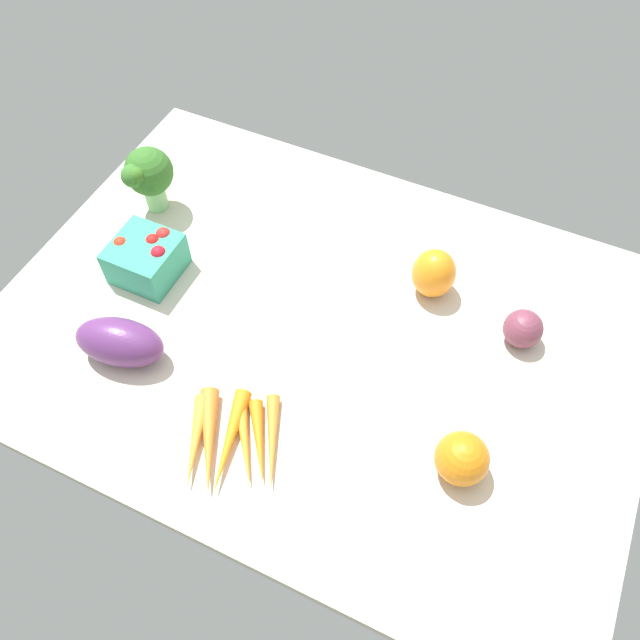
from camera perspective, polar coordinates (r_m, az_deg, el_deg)
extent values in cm
cube|color=beige|center=(107.07, 0.00, -0.92)|extent=(104.00, 76.00, 2.00)
sphere|color=brown|center=(107.16, 17.31, -0.72)|extent=(6.23, 6.23, 6.23)
sphere|color=orange|center=(93.19, 12.29, -11.74)|extent=(7.60, 7.60, 7.60)
cube|color=teal|center=(114.40, -14.95, 5.18)|extent=(10.55, 10.55, 6.85)
sphere|color=red|center=(113.34, -13.51, 7.24)|extent=(2.63, 2.63, 2.63)
sphere|color=red|center=(112.95, -14.31, 6.81)|extent=(2.43, 2.43, 2.43)
sphere|color=red|center=(110.56, -13.93, 5.69)|extent=(2.55, 2.55, 2.55)
sphere|color=red|center=(114.13, -17.01, 6.34)|extent=(2.60, 2.60, 2.60)
cylinder|color=#91CB82|center=(125.58, -14.16, 10.48)|extent=(3.89, 3.89, 5.34)
sphere|color=#336925|center=(121.66, -14.73, 12.45)|extent=(8.64, 8.64, 8.64)
sphere|color=#366920|center=(118.30, -15.71, 12.06)|extent=(2.98, 2.98, 2.98)
sphere|color=#2C631E|center=(123.65, -15.69, 13.43)|extent=(2.96, 2.96, 2.96)
sphere|color=#366F29|center=(119.18, -16.03, 12.00)|extent=(4.11, 4.11, 4.11)
cone|color=orange|center=(96.59, -10.84, -10.39)|extent=(7.58, 14.06, 2.56)
cone|color=orange|center=(96.09, -9.69, -10.39)|extent=(10.53, 15.46, 2.89)
cone|color=orange|center=(95.77, -7.95, -10.48)|extent=(6.39, 16.23, 2.61)
cone|color=orange|center=(95.73, -6.59, -10.58)|extent=(9.61, 12.57, 2.10)
cone|color=orange|center=(95.49, -5.34, -10.60)|extent=(8.82, 12.09, 2.15)
cone|color=orange|center=(95.37, -4.20, -10.64)|extent=(8.36, 14.11, 2.07)
ellipsoid|color=orange|center=(108.84, 9.91, 4.05)|extent=(10.04, 10.04, 8.95)
ellipsoid|color=#5E2E69|center=(104.75, -17.10, -1.85)|extent=(15.39, 10.35, 7.55)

